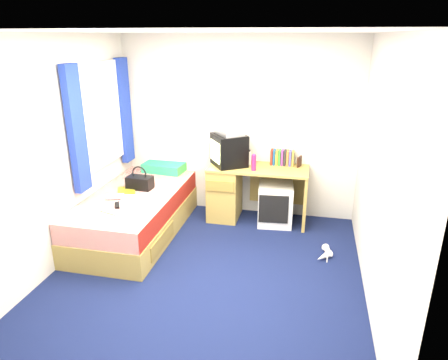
% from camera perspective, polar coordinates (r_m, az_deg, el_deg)
% --- Properties ---
extents(ground, '(3.40, 3.40, 0.00)m').
position_cam_1_polar(ground, '(4.34, -2.53, -13.16)').
color(ground, '#0C1438').
rests_on(ground, ground).
extents(room_shell, '(3.40, 3.40, 3.40)m').
position_cam_1_polar(room_shell, '(3.75, -2.86, 5.76)').
color(room_shell, white).
rests_on(room_shell, ground).
extents(bed, '(1.01, 2.00, 0.54)m').
position_cam_1_polar(bed, '(5.14, -12.47, -4.71)').
color(bed, tan).
rests_on(bed, ground).
extents(pillow, '(0.60, 0.42, 0.12)m').
position_cam_1_polar(pillow, '(5.76, -8.47, 1.86)').
color(pillow, teal).
rests_on(pillow, bed).
extents(desk, '(1.30, 0.55, 0.75)m').
position_cam_1_polar(desk, '(5.39, 1.95, -1.41)').
color(desk, tan).
rests_on(desk, ground).
extents(storage_cube, '(0.48, 0.48, 0.55)m').
position_cam_1_polar(storage_cube, '(5.32, 7.33, -3.42)').
color(storage_cube, silver).
rests_on(storage_cube, ground).
extents(crt_tv, '(0.55, 0.56, 0.41)m').
position_cam_1_polar(crt_tv, '(5.24, 0.69, 4.32)').
color(crt_tv, black).
rests_on(crt_tv, desk).
extents(vcr, '(0.45, 0.46, 0.07)m').
position_cam_1_polar(vcr, '(5.18, 0.75, 6.91)').
color(vcr, silver).
rests_on(vcr, crt_tv).
extents(book_row, '(0.31, 0.13, 0.20)m').
position_cam_1_polar(book_row, '(5.34, 8.32, 3.19)').
color(book_row, maroon).
rests_on(book_row, desk).
extents(picture_frame, '(0.06, 0.12, 0.14)m').
position_cam_1_polar(picture_frame, '(5.30, 10.72, 2.60)').
color(picture_frame, black).
rests_on(picture_frame, desk).
extents(pink_water_bottle, '(0.08, 0.08, 0.20)m').
position_cam_1_polar(pink_water_bottle, '(5.07, 4.27, 2.42)').
color(pink_water_bottle, '#E3205B').
rests_on(pink_water_bottle, desk).
extents(aerosol_can, '(0.06, 0.06, 0.19)m').
position_cam_1_polar(aerosol_can, '(5.29, 3.60, 3.14)').
color(aerosol_can, silver).
rests_on(aerosol_can, desk).
extents(handbag, '(0.33, 0.20, 0.30)m').
position_cam_1_polar(handbag, '(5.15, -11.94, -0.29)').
color(handbag, black).
rests_on(handbag, bed).
extents(towel, '(0.31, 0.27, 0.09)m').
position_cam_1_polar(towel, '(4.65, -12.66, -3.12)').
color(towel, white).
rests_on(towel, bed).
extents(magazine, '(0.31, 0.34, 0.01)m').
position_cam_1_polar(magazine, '(5.12, -13.77, -1.49)').
color(magazine, yellow).
rests_on(magazine, bed).
extents(water_bottle, '(0.21, 0.14, 0.07)m').
position_cam_1_polar(water_bottle, '(4.89, -15.22, -2.30)').
color(water_bottle, silver).
rests_on(water_bottle, bed).
extents(colour_swatch_fan, '(0.23, 0.12, 0.01)m').
position_cam_1_polar(colour_swatch_fan, '(4.56, -16.02, -4.46)').
color(colour_swatch_fan, yellow).
rests_on(colour_swatch_fan, bed).
extents(remote_control, '(0.12, 0.16, 0.02)m').
position_cam_1_polar(remote_control, '(4.71, -15.02, -3.50)').
color(remote_control, black).
rests_on(remote_control, bed).
extents(window_assembly, '(0.11, 1.42, 1.40)m').
position_cam_1_polar(window_assembly, '(5.16, -17.07, 8.46)').
color(window_assembly, silver).
rests_on(window_assembly, room_shell).
extents(white_heels, '(0.24, 0.35, 0.09)m').
position_cam_1_polar(white_heels, '(4.73, 14.38, -10.22)').
color(white_heels, silver).
rests_on(white_heels, ground).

